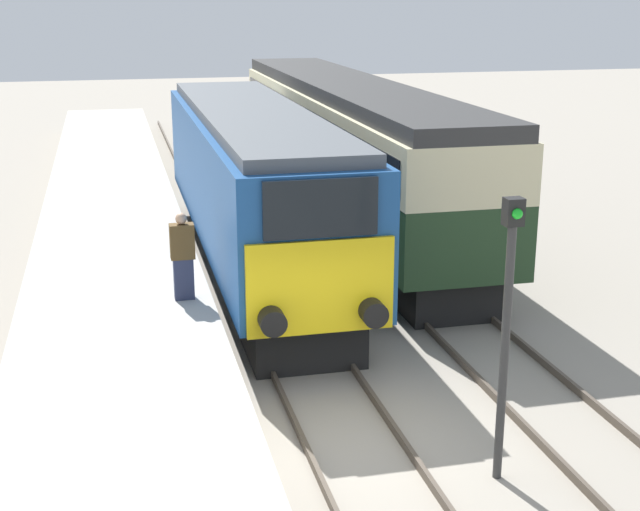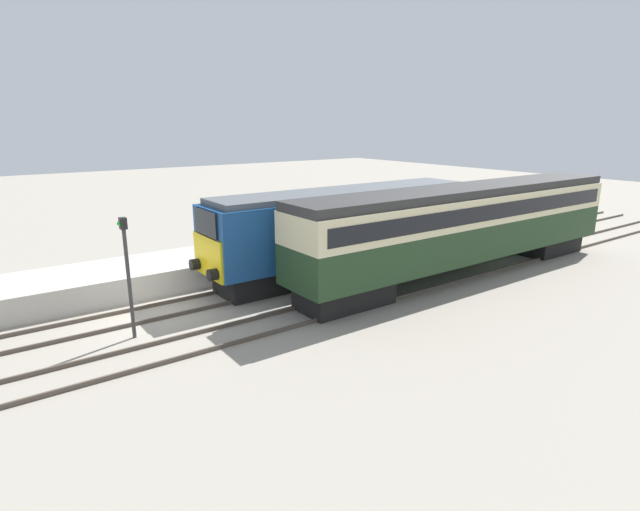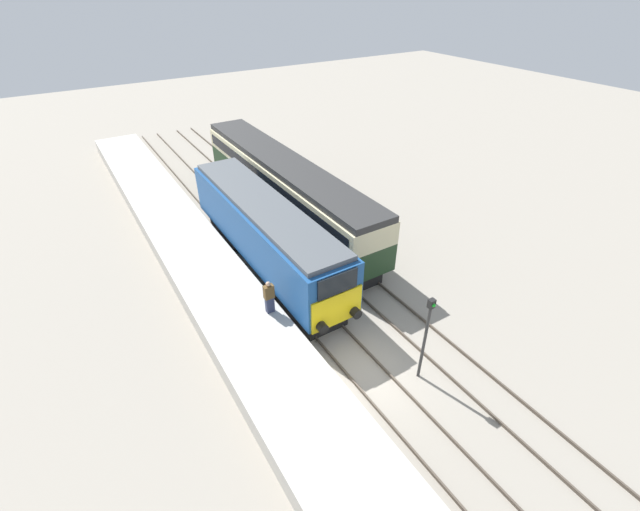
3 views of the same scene
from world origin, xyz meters
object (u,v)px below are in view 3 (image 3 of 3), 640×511
at_px(passenger_carriage, 285,184).
at_px(person_on_platform, 269,297).
at_px(locomotive, 265,232).
at_px(signal_post, 426,333).

xyz_separation_m(passenger_carriage, person_on_platform, (-5.46, -8.75, -0.63)).
bearing_deg(locomotive, signal_post, -80.47).
bearing_deg(person_on_platform, locomotive, 65.64).
relative_size(locomotive, person_on_platform, 8.55).
height_order(person_on_platform, signal_post, signal_post).
xyz_separation_m(locomotive, passenger_carriage, (3.40, 4.20, 0.29)).
height_order(locomotive, passenger_carriage, passenger_carriage).
distance_m(locomotive, signal_post, 10.27).
relative_size(locomotive, passenger_carriage, 0.76).
distance_m(person_on_platform, signal_post, 6.75).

